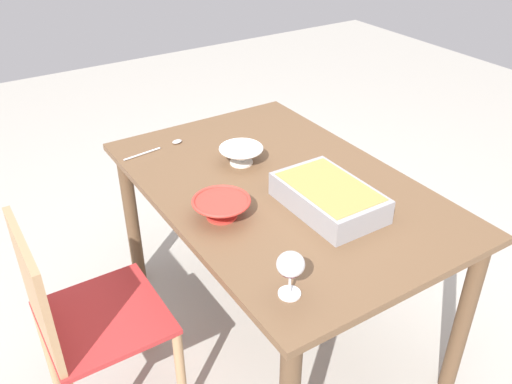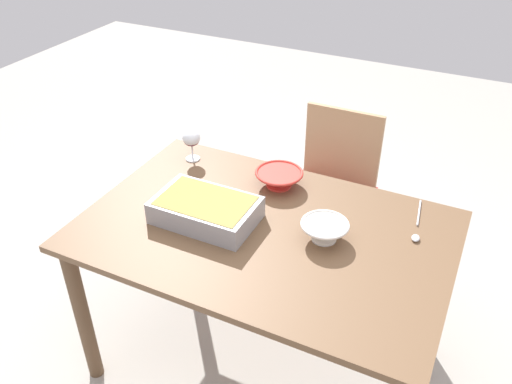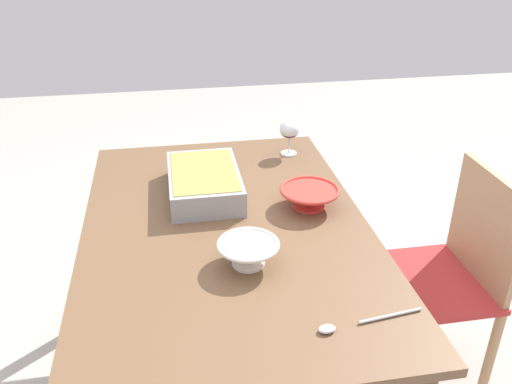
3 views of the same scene
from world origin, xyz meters
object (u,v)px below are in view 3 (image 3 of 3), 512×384
(chair, at_px, (448,271))
(serving_spoon, at_px, (351,324))
(small_bowl, at_px, (309,196))
(wine_glass, at_px, (289,131))
(casserole_dish, at_px, (204,181))
(dining_table, at_px, (227,252))
(mixing_bowl, at_px, (248,252))

(chair, relative_size, serving_spoon, 3.05)
(small_bowl, xyz_separation_m, serving_spoon, (0.60, -0.05, -0.03))
(serving_spoon, bearing_deg, small_bowl, 175.14)
(wine_glass, relative_size, small_bowl, 0.71)
(chair, height_order, wine_glass, wine_glass)
(wine_glass, height_order, small_bowl, wine_glass)
(small_bowl, bearing_deg, casserole_dish, -114.38)
(dining_table, xyz_separation_m, wine_glass, (-0.52, 0.33, 0.21))
(wine_glass, height_order, casserole_dish, wine_glass)
(dining_table, bearing_deg, serving_spoon, 25.11)
(wine_glass, bearing_deg, mixing_bowl, -21.25)
(casserole_dish, bearing_deg, wine_glass, 127.89)
(mixing_bowl, bearing_deg, serving_spoon, 34.76)
(chair, bearing_deg, casserole_dish, -105.52)
(casserole_dish, distance_m, serving_spoon, 0.81)
(small_bowl, bearing_deg, chair, 80.80)
(mixing_bowl, bearing_deg, casserole_dish, -169.18)
(wine_glass, bearing_deg, casserole_dish, -52.11)
(dining_table, height_order, mixing_bowl, mixing_bowl)
(wine_glass, xyz_separation_m, casserole_dish, (0.29, -0.38, -0.05))
(dining_table, bearing_deg, casserole_dish, -167.85)
(serving_spoon, bearing_deg, dining_table, -154.89)
(mixing_bowl, bearing_deg, small_bowl, 138.94)
(dining_table, distance_m, chair, 0.84)
(casserole_dish, relative_size, mixing_bowl, 2.16)
(wine_glass, height_order, serving_spoon, wine_glass)
(dining_table, distance_m, mixing_bowl, 0.27)
(mixing_bowl, relative_size, serving_spoon, 0.64)
(chair, xyz_separation_m, casserole_dish, (-0.24, -0.87, 0.33))
(dining_table, height_order, serving_spoon, serving_spoon)
(chair, relative_size, wine_glass, 5.88)
(dining_table, relative_size, chair, 1.63)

